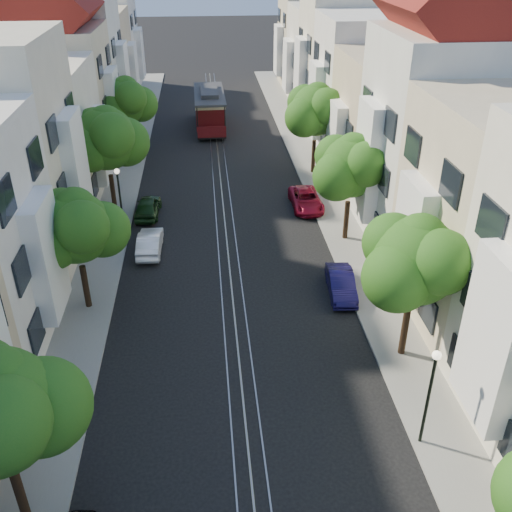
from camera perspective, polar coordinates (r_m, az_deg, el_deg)
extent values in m
plane|color=black|center=(41.56, -3.44, 6.42)|extent=(200.00, 200.00, 0.00)
cube|color=gray|center=(42.34, 6.47, 6.83)|extent=(2.50, 80.00, 0.12)
cube|color=gray|center=(41.98, -13.43, 5.97)|extent=(2.50, 80.00, 0.12)
cube|color=gray|center=(41.54, -4.20, 6.40)|extent=(0.06, 80.00, 0.02)
cube|color=gray|center=(41.55, -3.44, 6.43)|extent=(0.06, 80.00, 0.02)
cube|color=gray|center=(41.57, -2.68, 6.47)|extent=(0.06, 80.00, 0.02)
cube|color=tan|center=(41.56, -3.44, 6.43)|extent=(0.08, 80.00, 0.01)
cube|color=white|center=(20.61, 22.77, -7.76)|extent=(0.90, 3.04, 6.05)
cube|color=beige|center=(28.14, 22.94, 3.39)|extent=(7.00, 8.00, 10.00)
cube|color=white|center=(26.94, 15.43, 1.69)|extent=(0.90, 3.04, 5.50)
cube|color=silver|center=(34.48, 17.54, 10.82)|extent=(7.00, 8.00, 12.00)
cube|color=white|center=(33.54, 11.19, 9.37)|extent=(0.90, 3.04, 6.60)
cube|color=#C6B28C|center=(42.06, 13.33, 12.50)|extent=(7.00, 8.00, 9.00)
cube|color=white|center=(41.26, 8.09, 11.62)|extent=(0.90, 3.04, 4.95)
cube|color=white|center=(49.27, 10.63, 16.15)|extent=(7.00, 8.00, 10.50)
cube|color=white|center=(48.60, 6.06, 15.27)|extent=(0.90, 3.04, 5.78)
cube|color=beige|center=(56.74, 8.54, 18.58)|extent=(7.00, 8.00, 11.50)
cube|color=white|center=(56.17, 4.51, 17.73)|extent=(0.90, 3.04, 6.32)
cube|color=silver|center=(64.60, 6.82, 19.11)|extent=(7.00, 8.00, 9.50)
cube|color=white|center=(64.08, 3.27, 18.48)|extent=(0.90, 3.04, 5.23)
cube|color=beige|center=(72.29, 5.52, 20.49)|extent=(7.00, 8.00, 10.00)
cube|color=white|center=(71.83, 2.31, 19.89)|extent=(0.90, 3.04, 5.50)
cube|color=white|center=(26.33, -20.37, -0.06)|extent=(0.90, 3.04, 5.39)
cube|color=beige|center=(33.78, -24.22, 8.98)|extent=(7.00, 8.00, 11.76)
cube|color=white|center=(33.06, -17.61, 8.04)|extent=(0.90, 3.04, 6.47)
cube|color=silver|center=(41.48, -20.75, 11.02)|extent=(7.00, 8.00, 8.82)
cube|color=white|center=(40.86, -15.37, 10.57)|extent=(0.90, 3.04, 4.85)
cube|color=beige|center=(48.77, -18.77, 14.86)|extent=(7.00, 8.00, 10.29)
cube|color=white|center=(48.26, -14.09, 14.36)|extent=(0.90, 3.04, 5.66)
cube|color=silver|center=(56.31, -17.22, 17.44)|extent=(7.00, 8.00, 11.27)
cube|color=white|center=(55.88, -13.11, 16.92)|extent=(0.90, 3.04, 6.20)
cube|color=#C6B28C|center=(64.22, -15.83, 18.11)|extent=(7.00, 8.00, 9.31)
cube|color=white|center=(63.82, -12.22, 17.78)|extent=(0.90, 3.04, 5.12)
cube|color=white|center=(71.96, -14.86, 19.58)|extent=(7.00, 8.00, 9.80)
cube|color=white|center=(71.61, -11.61, 19.25)|extent=(0.90, 3.04, 5.39)
cylinder|color=black|center=(25.72, 14.63, -7.17)|extent=(0.30, 0.30, 2.45)
sphere|color=#175214|center=(23.87, 15.67, -0.48)|extent=(3.64, 3.64, 3.64)
sphere|color=#175214|center=(24.86, 17.55, -0.58)|extent=(2.91, 2.91, 2.91)
sphere|color=#175214|center=(23.14, 13.93, -2.10)|extent=(2.84, 2.84, 2.84)
sphere|color=#175214|center=(23.56, 16.11, 1.55)|extent=(2.18, 2.18, 2.18)
cylinder|color=black|center=(34.73, 9.01, 3.59)|extent=(0.30, 0.30, 2.38)
sphere|color=#175214|center=(33.41, 9.47, 8.78)|extent=(3.54, 3.54, 3.54)
sphere|color=#175214|center=(34.28, 11.01, 8.47)|extent=(2.83, 2.83, 2.83)
sphere|color=#175214|center=(32.66, 8.08, 7.84)|extent=(2.76, 2.76, 2.76)
sphere|color=#175214|center=(33.22, 9.72, 10.30)|extent=(2.12, 2.12, 2.12)
cylinder|color=black|center=(44.60, 5.76, 9.88)|extent=(0.30, 0.30, 2.52)
sphere|color=#175214|center=(43.53, 6.00, 14.30)|extent=(3.74, 3.74, 3.74)
sphere|color=#175214|center=(44.33, 7.29, 13.97)|extent=(3.00, 3.00, 3.00)
sphere|color=#175214|center=(42.78, 4.87, 13.66)|extent=(2.92, 2.92, 2.92)
sphere|color=#175214|center=(43.42, 6.18, 15.48)|extent=(2.25, 2.25, 2.25)
cylinder|color=black|center=(20.29, -22.51, -21.14)|extent=(0.30, 0.30, 2.45)
sphere|color=#175214|center=(18.14, -20.60, -13.90)|extent=(2.91, 2.91, 2.91)
cylinder|color=black|center=(29.17, -16.67, -2.92)|extent=(0.30, 0.30, 2.27)
sphere|color=#175214|center=(27.64, -17.61, 2.72)|extent=(3.38, 3.38, 3.38)
sphere|color=#175214|center=(28.03, -15.12, 2.58)|extent=(2.70, 2.70, 2.70)
sphere|color=#175214|center=(27.39, -19.71, 1.39)|extent=(2.64, 2.64, 2.64)
sphere|color=#175214|center=(27.33, -17.66, 4.51)|extent=(2.03, 2.03, 2.03)
cylinder|color=black|center=(38.71, -14.09, 6.06)|extent=(0.30, 0.30, 2.62)
sphere|color=#175214|center=(37.44, -14.79, 11.26)|extent=(3.90, 3.90, 3.90)
sphere|color=#175214|center=(37.87, -12.94, 11.06)|extent=(3.12, 3.12, 3.12)
sphere|color=#175214|center=(37.05, -16.34, 10.36)|extent=(3.04, 3.04, 3.04)
sphere|color=#175214|center=(37.26, -14.79, 12.63)|extent=(2.34, 2.34, 2.34)
cylinder|color=black|center=(48.97, -12.48, 11.07)|extent=(0.30, 0.30, 2.38)
sphere|color=#175214|center=(48.04, -12.93, 14.86)|extent=(3.54, 3.54, 3.54)
sphere|color=#175214|center=(48.49, -11.48, 14.66)|extent=(2.83, 2.83, 2.83)
sphere|color=#175214|center=(47.57, -14.14, 14.21)|extent=(2.76, 2.76, 2.76)
sphere|color=#175214|center=(47.91, -12.92, 15.94)|extent=(2.12, 2.12, 2.12)
cylinder|color=black|center=(21.40, 16.80, -13.63)|extent=(0.12, 0.12, 4.00)
sphere|color=#FFF2CC|center=(20.13, 17.63, -9.45)|extent=(0.32, 0.32, 0.32)
cylinder|color=black|center=(35.58, -13.38, 5.24)|extent=(0.12, 0.12, 4.00)
sphere|color=#FFF2CC|center=(34.83, -13.76, 8.23)|extent=(0.32, 0.32, 0.32)
cube|color=black|center=(56.02, -4.59, 13.11)|extent=(2.65, 8.87, 0.33)
cube|color=#520D10|center=(55.66, -4.65, 14.42)|extent=(2.72, 5.56, 2.65)
cube|color=beige|center=(55.41, -4.69, 15.42)|extent=(2.78, 5.62, 0.66)
cube|color=#2D2D30|center=(55.30, -4.71, 15.86)|extent=(2.88, 8.88, 0.20)
cube|color=#2D2D30|center=(55.23, -4.72, 16.14)|extent=(1.61, 4.99, 0.39)
imported|color=#120D42|center=(29.67, 8.51, -2.79)|extent=(1.52, 3.71, 1.19)
imported|color=maroon|center=(38.93, 5.03, 5.64)|extent=(2.01, 4.25, 1.18)
imported|color=white|center=(33.80, -10.56, 1.35)|extent=(1.38, 3.75, 1.22)
imported|color=black|center=(38.30, -10.78, 4.88)|extent=(1.71, 3.83, 1.28)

